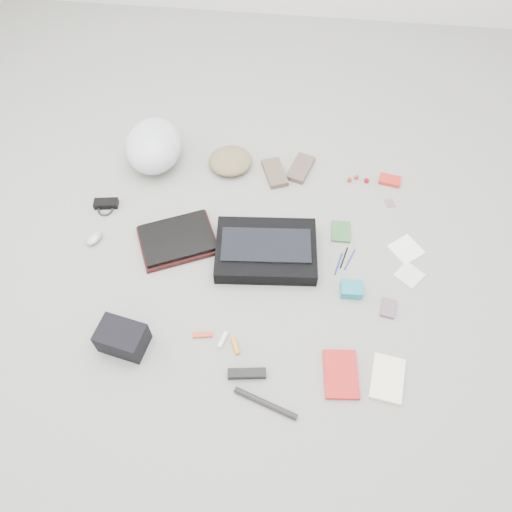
# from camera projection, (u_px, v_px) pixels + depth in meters

# --- Properties ---
(ground_plane) EXTENTS (4.00, 4.00, 0.00)m
(ground_plane) POSITION_uv_depth(u_px,v_px,m) (256.00, 262.00, 2.29)
(ground_plane) COLOR gray
(messenger_bag) EXTENTS (0.48, 0.36, 0.08)m
(messenger_bag) POSITION_uv_depth(u_px,v_px,m) (266.00, 250.00, 2.28)
(messenger_bag) COLOR black
(messenger_bag) RESTS_ON ground_plane
(bag_flap) EXTENTS (0.42, 0.22, 0.01)m
(bag_flap) POSITION_uv_depth(u_px,v_px,m) (266.00, 245.00, 2.24)
(bag_flap) COLOR black
(bag_flap) RESTS_ON messenger_bag
(laptop_sleeve) EXTENTS (0.42, 0.38, 0.02)m
(laptop_sleeve) POSITION_uv_depth(u_px,v_px,m) (178.00, 241.00, 2.34)
(laptop_sleeve) COLOR #331010
(laptop_sleeve) RESTS_ON ground_plane
(laptop) EXTENTS (0.39, 0.35, 0.02)m
(laptop) POSITION_uv_depth(u_px,v_px,m) (177.00, 238.00, 2.32)
(laptop) COLOR black
(laptop) RESTS_ON laptop_sleeve
(bike_helmet) EXTENTS (0.32, 0.38, 0.21)m
(bike_helmet) POSITION_uv_depth(u_px,v_px,m) (154.00, 146.00, 2.55)
(bike_helmet) COLOR silver
(bike_helmet) RESTS_ON ground_plane
(beanie) EXTENTS (0.27, 0.26, 0.08)m
(beanie) POSITION_uv_depth(u_px,v_px,m) (230.00, 161.00, 2.59)
(beanie) COLOR olive
(beanie) RESTS_ON ground_plane
(mitten_left) EXTENTS (0.16, 0.21, 0.03)m
(mitten_left) POSITION_uv_depth(u_px,v_px,m) (275.00, 173.00, 2.57)
(mitten_left) COLOR brown
(mitten_left) RESTS_ON ground_plane
(mitten_right) EXTENTS (0.15, 0.21, 0.03)m
(mitten_right) POSITION_uv_depth(u_px,v_px,m) (301.00, 168.00, 2.59)
(mitten_right) COLOR brown
(mitten_right) RESTS_ON ground_plane
(power_brick) EXTENTS (0.12, 0.07, 0.03)m
(power_brick) POSITION_uv_depth(u_px,v_px,m) (106.00, 204.00, 2.46)
(power_brick) COLOR black
(power_brick) RESTS_ON ground_plane
(cable_coil) EXTENTS (0.09, 0.09, 0.01)m
(cable_coil) POSITION_uv_depth(u_px,v_px,m) (105.00, 210.00, 2.45)
(cable_coil) COLOR black
(cable_coil) RESTS_ON ground_plane
(mouse) EXTENTS (0.08, 0.11, 0.04)m
(mouse) POSITION_uv_depth(u_px,v_px,m) (94.00, 238.00, 2.35)
(mouse) COLOR #A5A6B1
(mouse) RESTS_ON ground_plane
(camera_bag) EXTENTS (0.21, 0.17, 0.12)m
(camera_bag) POSITION_uv_depth(u_px,v_px,m) (122.00, 338.00, 2.02)
(camera_bag) COLOR black
(camera_bag) RESTS_ON ground_plane
(multitool) EXTENTS (0.09, 0.04, 0.01)m
(multitool) POSITION_uv_depth(u_px,v_px,m) (203.00, 335.00, 2.09)
(multitool) COLOR red
(multitool) RESTS_ON ground_plane
(toiletry_tube_white) EXTENTS (0.04, 0.07, 0.02)m
(toiletry_tube_white) POSITION_uv_depth(u_px,v_px,m) (223.00, 340.00, 2.07)
(toiletry_tube_white) COLOR white
(toiletry_tube_white) RESTS_ON ground_plane
(toiletry_tube_orange) EXTENTS (0.05, 0.07, 0.02)m
(toiletry_tube_orange) POSITION_uv_depth(u_px,v_px,m) (236.00, 346.00, 2.06)
(toiletry_tube_orange) COLOR orange
(toiletry_tube_orange) RESTS_ON ground_plane
(u_lock) EXTENTS (0.16, 0.06, 0.03)m
(u_lock) POSITION_uv_depth(u_px,v_px,m) (247.00, 374.00, 1.99)
(u_lock) COLOR black
(u_lock) RESTS_ON ground_plane
(bike_pump) EXTENTS (0.26, 0.11, 0.02)m
(bike_pump) POSITION_uv_depth(u_px,v_px,m) (266.00, 403.00, 1.92)
(bike_pump) COLOR black
(bike_pump) RESTS_ON ground_plane
(book_red) EXTENTS (0.15, 0.21, 0.02)m
(book_red) POSITION_uv_depth(u_px,v_px,m) (341.00, 374.00, 1.99)
(book_red) COLOR red
(book_red) RESTS_ON ground_plane
(book_white) EXTENTS (0.15, 0.20, 0.02)m
(book_white) POSITION_uv_depth(u_px,v_px,m) (387.00, 378.00, 1.98)
(book_white) COLOR white
(book_white) RESTS_ON ground_plane
(notepad) EXTENTS (0.09, 0.12, 0.01)m
(notepad) POSITION_uv_depth(u_px,v_px,m) (341.00, 232.00, 2.38)
(notepad) COLOR #326131
(notepad) RESTS_ON ground_plane
(pen_blue) EXTENTS (0.04, 0.12, 0.01)m
(pen_blue) POSITION_uv_depth(u_px,v_px,m) (338.00, 264.00, 2.28)
(pen_blue) COLOR #122998
(pen_blue) RESTS_ON ground_plane
(pen_black) EXTENTS (0.04, 0.12, 0.01)m
(pen_black) POSITION_uv_depth(u_px,v_px,m) (344.00, 258.00, 2.30)
(pen_black) COLOR black
(pen_black) RESTS_ON ground_plane
(pen_navy) EXTENTS (0.05, 0.12, 0.01)m
(pen_navy) POSITION_uv_depth(u_px,v_px,m) (350.00, 259.00, 2.30)
(pen_navy) COLOR navy
(pen_navy) RESTS_ON ground_plane
(accordion_wallet) EXTENTS (0.10, 0.08, 0.05)m
(accordion_wallet) POSITION_uv_depth(u_px,v_px,m) (351.00, 289.00, 2.19)
(accordion_wallet) COLOR teal
(accordion_wallet) RESTS_ON ground_plane
(card_deck) EXTENTS (0.08, 0.10, 0.02)m
(card_deck) POSITION_uv_depth(u_px,v_px,m) (388.00, 308.00, 2.15)
(card_deck) COLOR slate
(card_deck) RESTS_ON ground_plane
(napkin_top) EXTENTS (0.18, 0.18, 0.01)m
(napkin_top) POSITION_uv_depth(u_px,v_px,m) (406.00, 249.00, 2.33)
(napkin_top) COLOR white
(napkin_top) RESTS_ON ground_plane
(napkin_bottom) EXTENTS (0.15, 0.15, 0.01)m
(napkin_bottom) POSITION_uv_depth(u_px,v_px,m) (409.00, 275.00, 2.25)
(napkin_bottom) COLOR silver
(napkin_bottom) RESTS_ON ground_plane
(lollipop_a) EXTENTS (0.03, 0.03, 0.02)m
(lollipop_a) POSITION_uv_depth(u_px,v_px,m) (349.00, 180.00, 2.55)
(lollipop_a) COLOR #9E2D19
(lollipop_a) RESTS_ON ground_plane
(lollipop_b) EXTENTS (0.03, 0.03, 0.02)m
(lollipop_b) POSITION_uv_depth(u_px,v_px,m) (356.00, 177.00, 2.56)
(lollipop_b) COLOR #A82F15
(lollipop_b) RESTS_ON ground_plane
(lollipop_c) EXTENTS (0.03, 0.03, 0.03)m
(lollipop_c) POSITION_uv_depth(u_px,v_px,m) (367.00, 180.00, 2.55)
(lollipop_c) COLOR #9C0015
(lollipop_c) RESTS_ON ground_plane
(altoids_tin) EXTENTS (0.12, 0.08, 0.02)m
(altoids_tin) POSITION_uv_depth(u_px,v_px,m) (390.00, 180.00, 2.55)
(altoids_tin) COLOR red
(altoids_tin) RESTS_ON ground_plane
(stamp_sheet) EXTENTS (0.06, 0.06, 0.00)m
(stamp_sheet) POSITION_uv_depth(u_px,v_px,m) (390.00, 203.00, 2.48)
(stamp_sheet) COLOR gray
(stamp_sheet) RESTS_ON ground_plane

